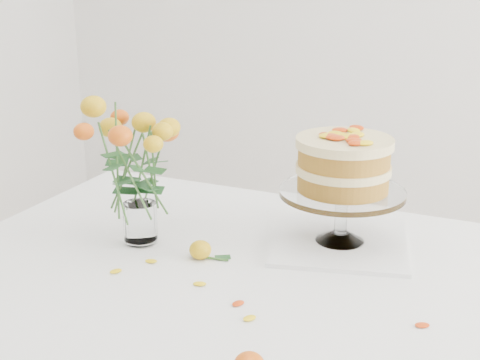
# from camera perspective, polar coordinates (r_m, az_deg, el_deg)

# --- Properties ---
(table) EXTENTS (1.43, 0.93, 0.76)m
(table) POSITION_cam_1_polar(r_m,az_deg,el_deg) (1.39, 3.04, -11.14)
(table) COLOR tan
(table) RESTS_ON ground
(napkin) EXTENTS (0.35, 0.35, 0.01)m
(napkin) POSITION_cam_1_polar(r_m,az_deg,el_deg) (1.50, 8.50, -5.30)
(napkin) COLOR white
(napkin) RESTS_ON table
(cake_stand) EXTENTS (0.27, 0.27, 0.24)m
(cake_stand) POSITION_cam_1_polar(r_m,az_deg,el_deg) (1.44, 8.81, 0.87)
(cake_stand) COLOR white
(cake_stand) RESTS_ON napkin
(rose_vase) EXTENTS (0.25, 0.25, 0.37)m
(rose_vase) POSITION_cam_1_polar(r_m,az_deg,el_deg) (1.44, -8.83, 2.71)
(rose_vase) COLOR white
(rose_vase) RESTS_ON table
(loose_rose_near) EXTENTS (0.08, 0.05, 0.04)m
(loose_rose_near) POSITION_cam_1_polar(r_m,az_deg,el_deg) (1.41, -3.39, -5.98)
(loose_rose_near) COLOR gold
(loose_rose_near) RESTS_ON table
(stray_petal_a) EXTENTS (0.03, 0.02, 0.00)m
(stray_petal_a) POSITION_cam_1_polar(r_m,az_deg,el_deg) (1.31, -3.46, -8.85)
(stray_petal_a) COLOR yellow
(stray_petal_a) RESTS_ON table
(stray_petal_b) EXTENTS (0.03, 0.02, 0.00)m
(stray_petal_b) POSITION_cam_1_polar(r_m,az_deg,el_deg) (1.24, -0.16, -10.50)
(stray_petal_b) COLOR yellow
(stray_petal_b) RESTS_ON table
(stray_petal_c) EXTENTS (0.03, 0.02, 0.00)m
(stray_petal_c) POSITION_cam_1_polar(r_m,az_deg,el_deg) (1.19, 0.82, -11.72)
(stray_petal_c) COLOR yellow
(stray_petal_c) RESTS_ON table
(stray_petal_d) EXTENTS (0.03, 0.02, 0.00)m
(stray_petal_d) POSITION_cam_1_polar(r_m,az_deg,el_deg) (1.41, -7.60, -6.89)
(stray_petal_d) COLOR yellow
(stray_petal_d) RESTS_ON table
(stray_petal_e) EXTENTS (0.03, 0.02, 0.00)m
(stray_petal_e) POSITION_cam_1_polar(r_m,az_deg,el_deg) (1.38, -10.56, -7.67)
(stray_petal_e) COLOR yellow
(stray_petal_e) RESTS_ON table
(stray_petal_f) EXTENTS (0.03, 0.02, 0.00)m
(stray_petal_f) POSITION_cam_1_polar(r_m,az_deg,el_deg) (1.21, 15.28, -11.88)
(stray_petal_f) COLOR yellow
(stray_petal_f) RESTS_ON table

